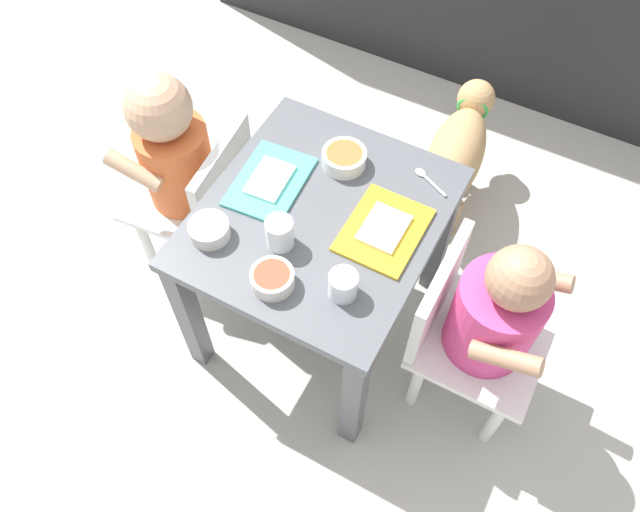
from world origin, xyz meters
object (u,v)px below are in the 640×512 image
object	(u,v)px
seated_child_left	(179,159)
veggie_bowl_near	(272,279)
cereal_bowl_left_side	(209,229)
dog	(457,151)
dining_table	(320,238)
food_tray_left	(270,181)
water_cup_left	(280,234)
veggie_bowl_far	(344,158)
water_cup_right	(343,286)
food_tray_right	(384,229)
spoon_by_left_tray	(428,179)
seated_child_right	(490,316)

from	to	relation	value
seated_child_left	veggie_bowl_near	distance (m)	0.48
cereal_bowl_left_side	dog	bearing A→B (deg)	65.61
dog	veggie_bowl_near	bearing A→B (deg)	-100.95
dining_table	food_tray_left	distance (m)	0.17
seated_child_left	cereal_bowl_left_side	distance (m)	0.32
water_cup_left	veggie_bowl_far	bearing A→B (deg)	86.15
dog	water_cup_right	bearing A→B (deg)	-91.15
food_tray_right	dining_table	bearing A→B (deg)	-170.14
seated_child_left	food_tray_right	bearing A→B (deg)	-0.94
food_tray_left	spoon_by_left_tray	distance (m)	0.35
seated_child_left	dog	world-z (taller)	seated_child_left
seated_child_right	veggie_bowl_far	bearing A→B (deg)	160.10
veggie_bowl_far	veggie_bowl_near	bearing A→B (deg)	-86.68
food_tray_left	water_cup_right	size ratio (longest dim) A/B	3.66
water_cup_left	seated_child_left	bearing A→B (deg)	159.71
seated_child_left	food_tray_right	size ratio (longest dim) A/B	3.19
seated_child_left	water_cup_left	bearing A→B (deg)	-20.29
cereal_bowl_left_side	spoon_by_left_tray	size ratio (longest dim) A/B	0.91
water_cup_left	cereal_bowl_left_side	xyz separation A→B (m)	(-0.14, -0.05, -0.01)
seated_child_right	food_tray_left	bearing A→B (deg)	177.13
water_cup_left	water_cup_right	bearing A→B (deg)	-15.03
dog	water_cup_left	xyz separation A→B (m)	(-0.18, -0.66, 0.29)
food_tray_right	veggie_bowl_near	size ratio (longest dim) A/B	2.25
food_tray_left	veggie_bowl_far	size ratio (longest dim) A/B	2.15
food_tray_right	spoon_by_left_tray	size ratio (longest dim) A/B	2.11
spoon_by_left_tray	seated_child_right	bearing A→B (deg)	-39.75
seated_child_right	spoon_by_left_tray	size ratio (longest dim) A/B	6.38
food_tray_left	seated_child_left	bearing A→B (deg)	178.08
seated_child_right	veggie_bowl_near	distance (m)	0.47
water_cup_left	spoon_by_left_tray	size ratio (longest dim) A/B	0.74
dog	water_cup_left	world-z (taller)	water_cup_left
water_cup_left	veggie_bowl_far	distance (m)	0.26
dining_table	seated_child_left	world-z (taller)	seated_child_left
dog	food_tray_right	world-z (taller)	food_tray_right
seated_child_left	water_cup_left	world-z (taller)	seated_child_left
dining_table	water_cup_right	distance (m)	0.23
cereal_bowl_left_side	water_cup_right	bearing A→B (deg)	1.37
dining_table	water_cup_left	world-z (taller)	water_cup_left
food_tray_left	cereal_bowl_left_side	xyz separation A→B (m)	(-0.04, -0.18, 0.01)
dog	food_tray_left	world-z (taller)	food_tray_left
seated_child_right	food_tray_left	size ratio (longest dim) A/B	2.79
cereal_bowl_left_side	veggie_bowl_near	world-z (taller)	veggie_bowl_near
food_tray_left	water_cup_left	xyz separation A→B (m)	(0.10, -0.13, 0.03)
veggie_bowl_far	spoon_by_left_tray	size ratio (longest dim) A/B	1.07
dog	veggie_bowl_near	distance (m)	0.82
dining_table	dog	world-z (taller)	dining_table
seated_child_left	food_tray_left	distance (m)	0.28
seated_child_left	dog	distance (m)	0.79
veggie_bowl_far	seated_child_right	bearing A→B (deg)	-19.90
cereal_bowl_left_side	veggie_bowl_far	world-z (taller)	veggie_bowl_far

